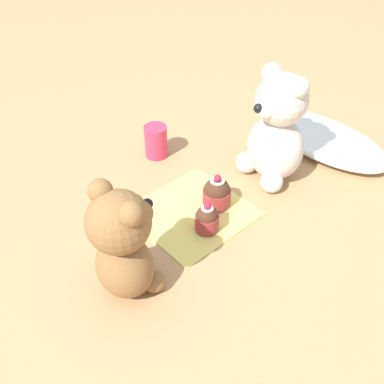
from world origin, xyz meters
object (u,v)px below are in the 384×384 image
at_px(teddy_bear_tan, 123,244).
at_px(cupcake_near_tan_bear, 207,218).
at_px(teddy_bear_cream, 276,131).
at_px(cupcake_near_cream_bear, 217,193).
at_px(juice_glass, 156,141).

relative_size(teddy_bear_tan, cupcake_near_tan_bear, 3.26).
bearing_deg(teddy_bear_cream, cupcake_near_tan_bear, -73.79).
relative_size(teddy_bear_tan, cupcake_near_cream_bear, 2.95).
bearing_deg(juice_glass, cupcake_near_tan_bear, -18.04).
relative_size(teddy_bear_tan, juice_glass, 2.79).
bearing_deg(teddy_bear_tan, cupcake_near_tan_bear, -90.32).
relative_size(teddy_bear_cream, teddy_bear_tan, 1.16).
relative_size(cupcake_near_cream_bear, juice_glass, 0.95).
height_order(cupcake_near_cream_bear, juice_glass, cupcake_near_cream_bear).
xyz_separation_m(teddy_bear_cream, teddy_bear_tan, (0.04, -0.42, -0.01)).
bearing_deg(cupcake_near_tan_bear, teddy_bear_tan, -86.41).
bearing_deg(juice_glass, teddy_bear_tan, -45.33).
bearing_deg(cupcake_near_tan_bear, cupcake_near_cream_bear, 121.56).
height_order(teddy_bear_tan, cupcake_near_cream_bear, teddy_bear_tan).
bearing_deg(cupcake_near_cream_bear, teddy_bear_cream, 87.32).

